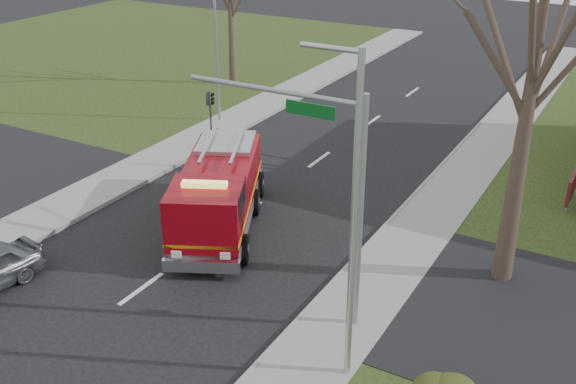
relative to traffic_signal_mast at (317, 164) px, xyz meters
The scene contains 9 objects.
ground 7.18m from the traffic_signal_mast, 163.94° to the right, with size 120.00×120.00×0.00m, color black.
sidewalk_right 4.97m from the traffic_signal_mast, 56.58° to the right, with size 2.40×80.00×0.15m, color gray.
sidewalk_left 12.41m from the traffic_signal_mast, behind, with size 2.40×80.00×0.15m, color gray.
health_center_sign 12.79m from the traffic_signal_mast, 64.32° to the left, with size 0.12×2.00×1.40m.
bare_tree_near 6.78m from the traffic_signal_mast, 46.37° to the left, with size 6.00×6.00×12.00m.
traffic_signal_mast is the anchor object (origin of this frame).
streetlight_pole 2.78m from the traffic_signal_mast, 46.02° to the right, with size 1.48×0.16×8.40m.
utility_pole_far 17.38m from the traffic_signal_mast, 133.85° to the left, with size 0.14×0.14×7.00m, color gray.
fire_engine 7.04m from the traffic_signal_mast, 151.32° to the left, with size 5.20×7.35×2.82m.
Camera 1 is at (12.56, -12.97, 11.50)m, focal length 42.00 mm.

